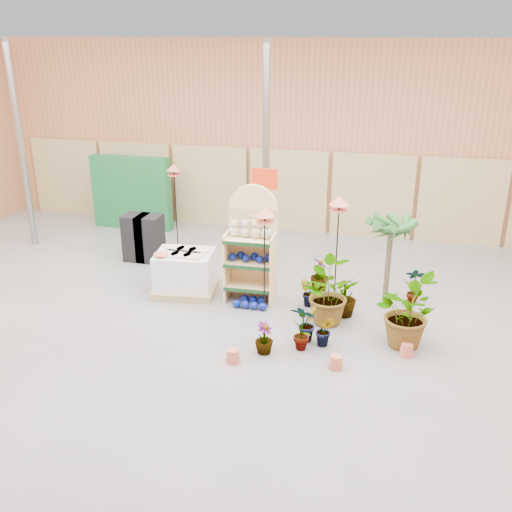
{
  "coord_description": "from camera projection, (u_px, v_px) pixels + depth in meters",
  "views": [
    {
      "loc": [
        2.51,
        -7.33,
        4.54
      ],
      "look_at": [
        0.3,
        1.5,
        1.0
      ],
      "focal_mm": 40.0,
      "sensor_mm": 36.0,
      "label": 1
    }
  ],
  "objects": [
    {
      "name": "potted_plant_8",
      "position": [
        302.0,
        327.0,
        8.68
      ],
      "size": [
        0.47,
        0.37,
        0.78
      ],
      "primitive_type": "imported",
      "rotation": [
        0.0,
        0.0,
        2.88
      ],
      "color": "#255A25",
      "rests_on": "ground"
    },
    {
      "name": "room",
      "position": [
        228.0,
        195.0,
        8.87
      ],
      "size": [
        15.2,
        12.1,
        4.7
      ],
      "color": "slate",
      "rests_on": "ground"
    },
    {
      "name": "potted_plant_1",
      "position": [
        308.0,
        323.0,
        8.98
      ],
      "size": [
        0.38,
        0.41,
        0.59
      ],
      "primitive_type": "imported",
      "rotation": [
        0.0,
        0.0,
        1.1
      ],
      "color": "#255A25",
      "rests_on": "ground"
    },
    {
      "name": "bird_table_right",
      "position": [
        339.0,
        205.0,
        9.56
      ],
      "size": [
        0.34,
        0.34,
        2.02
      ],
      "color": "black",
      "rests_on": "ground"
    },
    {
      "name": "bird_table_back",
      "position": [
        174.0,
        170.0,
        12.65
      ],
      "size": [
        0.34,
        0.34,
        1.87
      ],
      "color": "black",
      "rests_on": "ground"
    },
    {
      "name": "trellis_stock",
      "position": [
        132.0,
        193.0,
        14.08
      ],
      "size": [
        2.0,
        0.3,
        1.8
      ],
      "primitive_type": "cube",
      "color": "#155D2B",
      "rests_on": "ground"
    },
    {
      "name": "charcoal_planters",
      "position": [
        144.0,
        238.0,
        12.15
      ],
      "size": [
        0.8,
        0.5,
        1.0
      ],
      "color": "black",
      "rests_on": "ground"
    },
    {
      "name": "potted_plant_9",
      "position": [
        325.0,
        331.0,
        8.82
      ],
      "size": [
        0.29,
        0.24,
        0.53
      ],
      "primitive_type": "imported",
      "rotation": [
        0.0,
        0.0,
        6.27
      ],
      "color": "#255A25",
      "rests_on": "ground"
    },
    {
      "name": "palm",
      "position": [
        391.0,
        225.0,
        10.16
      ],
      "size": [
        0.7,
        0.7,
        1.62
      ],
      "color": "brown",
      "rests_on": "ground"
    },
    {
      "name": "potted_plant_2",
      "position": [
        325.0,
        293.0,
        9.46
      ],
      "size": [
        1.27,
        1.27,
        1.07
      ],
      "primitive_type": "imported",
      "rotation": [
        0.0,
        0.0,
        2.36
      ],
      "color": "#255A25",
      "rests_on": "ground"
    },
    {
      "name": "potted_plant_3",
      "position": [
        345.0,
        296.0,
        9.76
      ],
      "size": [
        0.52,
        0.52,
        0.72
      ],
      "primitive_type": "imported",
      "rotation": [
        0.0,
        0.0,
        4.33
      ],
      "color": "#255A25",
      "rests_on": "ground"
    },
    {
      "name": "potted_plant_5",
      "position": [
        307.0,
        293.0,
        10.13
      ],
      "size": [
        0.36,
        0.36,
        0.52
      ],
      "primitive_type": "imported",
      "rotation": [
        0.0,
        0.0,
        3.9
      ],
      "color": "#255A25",
      "rests_on": "ground"
    },
    {
      "name": "bird_table_front",
      "position": [
        265.0,
        216.0,
        9.41
      ],
      "size": [
        0.34,
        0.34,
        1.89
      ],
      "color": "black",
      "rests_on": "ground"
    },
    {
      "name": "potted_plant_7",
      "position": [
        264.0,
        338.0,
        8.63
      ],
      "size": [
        0.35,
        0.35,
        0.5
      ],
      "primitive_type": "imported",
      "rotation": [
        0.0,
        0.0,
        1.28
      ],
      "color": "#255A25",
      "rests_on": "ground"
    },
    {
      "name": "gazing_balls_shelf",
      "position": [
        250.0,
        257.0,
        10.18
      ],
      "size": [
        0.78,
        0.27,
        0.15
      ],
      "color": "navy",
      "rests_on": "display_shelf"
    },
    {
      "name": "gazing_balls_floor",
      "position": [
        251.0,
        303.0,
        10.18
      ],
      "size": [
        0.63,
        0.39,
        0.15
      ],
      "color": "navy",
      "rests_on": "ground"
    },
    {
      "name": "pallet_stack",
      "position": [
        185.0,
        273.0,
        10.61
      ],
      "size": [
        1.24,
        1.08,
        0.84
      ],
      "rotation": [
        0.0,
        0.0,
        0.13
      ],
      "color": "#A08C5A",
      "rests_on": "ground"
    },
    {
      "name": "potted_plant_10",
      "position": [
        405.0,
        311.0,
        8.78
      ],
      "size": [
        0.88,
        1.02,
        1.12
      ],
      "primitive_type": "imported",
      "rotation": [
        0.0,
        0.0,
        1.58
      ],
      "color": "#255A25",
      "rests_on": "ground"
    },
    {
      "name": "potted_plant_11",
      "position": [
        320.0,
        274.0,
        10.78
      ],
      "size": [
        0.47,
        0.47,
        0.63
      ],
      "primitive_type": "imported",
      "rotation": [
        0.0,
        0.0,
        2.02
      ],
      "color": "#255A25",
      "rests_on": "ground"
    },
    {
      "name": "teddy_bears",
      "position": [
        252.0,
        230.0,
        10.01
      ],
      "size": [
        0.78,
        0.21,
        0.33
      ],
      "color": "#C4B697",
      "rests_on": "display_shelf"
    },
    {
      "name": "potted_plant_4",
      "position": [
        414.0,
        286.0,
        10.18
      ],
      "size": [
        0.38,
        0.26,
        0.72
      ],
      "primitive_type": "imported",
      "rotation": [
        0.0,
        0.0,
        3.16
      ],
      "color": "#255A25",
      "rests_on": "ground"
    },
    {
      "name": "offer_sign",
      "position": [
        265.0,
        200.0,
        10.95
      ],
      "size": [
        0.5,
        0.08,
        2.2
      ],
      "color": "gray",
      "rests_on": "ground"
    },
    {
      "name": "display_shelf",
      "position": [
        252.0,
        248.0,
        10.24
      ],
      "size": [
        0.9,
        0.58,
        2.11
      ],
      "rotation": [
        0.0,
        0.0,
        0.03
      ],
      "color": "#E0BC82",
      "rests_on": "ground"
    }
  ]
}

